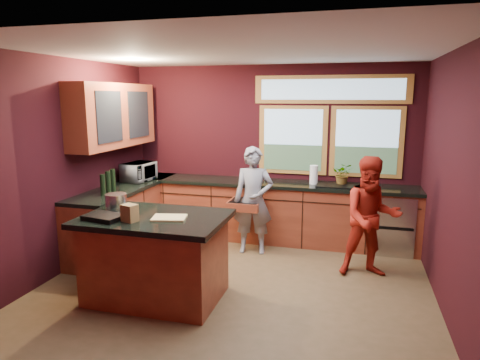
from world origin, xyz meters
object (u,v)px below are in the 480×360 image
at_px(stock_pot, 116,202).
at_px(island, 156,257).
at_px(cutting_board, 169,218).
at_px(person_red, 371,217).
at_px(person_grey, 253,200).

bearing_deg(stock_pot, island, -15.26).
bearing_deg(cutting_board, island, 165.96).
xyz_separation_m(person_red, cutting_board, (-2.10, -1.32, 0.20)).
height_order(person_red, cutting_board, person_red).
bearing_deg(stock_pot, person_grey, 50.70).
relative_size(island, person_red, 1.03).
distance_m(person_red, stock_pot, 3.07).
xyz_separation_m(island, person_red, (2.30, 1.27, 0.28)).
relative_size(island, person_grey, 1.01).
distance_m(person_red, cutting_board, 2.48).
bearing_deg(stock_pot, person_red, 21.41).
height_order(island, person_red, person_red).
bearing_deg(stock_pot, cutting_board, -14.93).
distance_m(island, stock_pot, 0.80).
bearing_deg(cutting_board, person_grey, 73.80).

